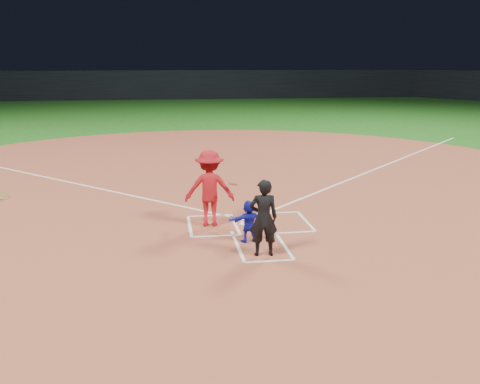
{
  "coord_description": "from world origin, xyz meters",
  "views": [
    {
      "loc": [
        -2.24,
        -13.58,
        4.3
      ],
      "look_at": [
        -0.3,
        -0.4,
        1.0
      ],
      "focal_mm": 40.0,
      "sensor_mm": 36.0,
      "label": 1
    }
  ],
  "objects": [
    {
      "name": "batter_at_plate",
      "position": [
        -1.04,
        0.04,
        1.02
      ],
      "size": [
        1.46,
        0.98,
        2.02
      ],
      "color": "#A9121B",
      "rests_on": "home_plate_dirt"
    },
    {
      "name": "home_plate_dirt",
      "position": [
        0.0,
        6.0,
        0.01
      ],
      "size": [
        28.0,
        28.0,
        0.01
      ],
      "primitive_type": "cylinder",
      "color": "brown",
      "rests_on": "ground"
    },
    {
      "name": "ground",
      "position": [
        0.0,
        0.0,
        0.0
      ],
      "size": [
        120.0,
        120.0,
        0.0
      ],
      "primitive_type": "plane",
      "color": "#195515",
      "rests_on": "ground"
    },
    {
      "name": "home_plate",
      "position": [
        0.0,
        0.0,
        0.02
      ],
      "size": [
        0.6,
        0.6,
        0.02
      ],
      "primitive_type": "cylinder",
      "rotation": [
        0.0,
        0.0,
        3.14
      ],
      "color": "silver",
      "rests_on": "home_plate_dirt"
    },
    {
      "name": "stadium_wall_far",
      "position": [
        0.0,
        48.0,
        1.6
      ],
      "size": [
        80.0,
        1.2,
        3.2
      ],
      "primitive_type": "cube",
      "color": "black",
      "rests_on": "ground"
    },
    {
      "name": "catcher",
      "position": [
        -0.24,
        -1.44,
        0.53
      ],
      "size": [
        1.0,
        0.51,
        1.03
      ],
      "primitive_type": "imported",
      "rotation": [
        0.0,
        0.0,
        3.36
      ],
      "color": "#151AAE",
      "rests_on": "home_plate_dirt"
    },
    {
      "name": "chalk_markings",
      "position": [
        0.0,
        5.29,
        0.01
      ],
      "size": [
        28.35,
        17.32,
        0.01
      ],
      "color": "white",
      "rests_on": "home_plate_dirt"
    },
    {
      "name": "umpire",
      "position": [
        -0.06,
        -2.39,
        0.89
      ],
      "size": [
        0.65,
        0.44,
        1.75
      ],
      "primitive_type": "imported",
      "rotation": [
        0.0,
        0.0,
        3.11
      ],
      "color": "black",
      "rests_on": "home_plate_dirt"
    }
  ]
}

